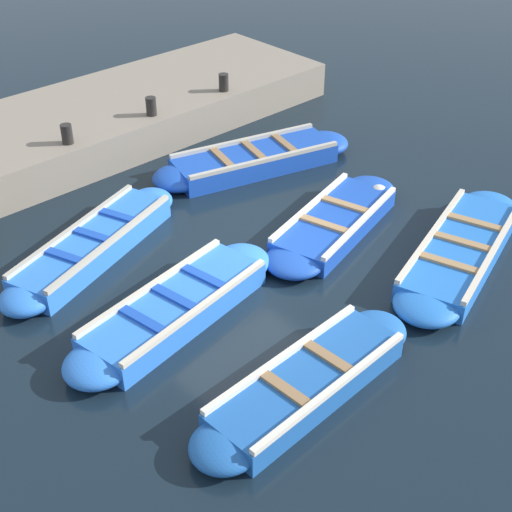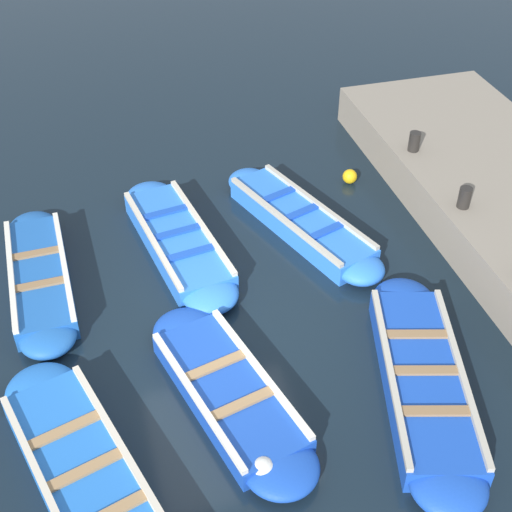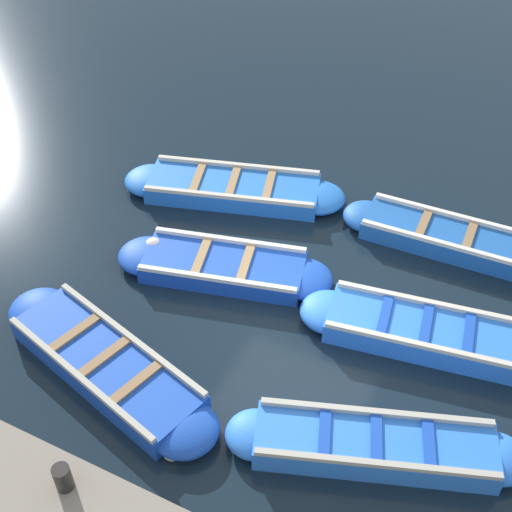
{
  "view_description": "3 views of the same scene",
  "coord_description": "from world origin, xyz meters",
  "px_view_note": "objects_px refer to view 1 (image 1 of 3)",
  "views": [
    {
      "loc": [
        6.53,
        -6.24,
        6.24
      ],
      "look_at": [
        0.38,
        -0.57,
        0.44
      ],
      "focal_mm": 50.0,
      "sensor_mm": 36.0,
      "label": 1
    },
    {
      "loc": [
        1.51,
        7.11,
        7.21
      ],
      "look_at": [
        -0.74,
        -0.9,
        0.46
      ],
      "focal_mm": 50.0,
      "sensor_mm": 36.0,
      "label": 2
    },
    {
      "loc": [
        -6.82,
        -2.76,
        7.92
      ],
      "look_at": [
        0.47,
        0.83,
        0.38
      ],
      "focal_mm": 50.0,
      "sensor_mm": 36.0,
      "label": 3
    }
  ],
  "objects_px": {
    "boat_end_of_row": "(254,160)",
    "bollard_mid_south": "(151,106)",
    "boat_near_quay": "(94,245)",
    "buoy_yellow_far": "(167,175)",
    "buoy_orange_near": "(378,194)",
    "boat_far_corner": "(307,383)",
    "bollard_mid_north": "(67,134)",
    "bollard_south": "(224,82)",
    "boat_alongside": "(176,308)",
    "boat_stern_in": "(335,223)",
    "boat_broadside": "(461,251)"
  },
  "relations": [
    {
      "from": "boat_end_of_row",
      "to": "bollard_mid_south",
      "type": "distance_m",
      "value": 2.23
    },
    {
      "from": "boat_near_quay",
      "to": "buoy_yellow_far",
      "type": "distance_m",
      "value": 2.52
    },
    {
      "from": "buoy_orange_near",
      "to": "buoy_yellow_far",
      "type": "xyz_separation_m",
      "value": [
        -3.08,
        -2.21,
        -0.04
      ]
    },
    {
      "from": "boat_far_corner",
      "to": "bollard_mid_north",
      "type": "bearing_deg",
      "value": 173.51
    },
    {
      "from": "bollard_south",
      "to": "buoy_yellow_far",
      "type": "bearing_deg",
      "value": -63.67
    },
    {
      "from": "buoy_yellow_far",
      "to": "boat_end_of_row",
      "type": "bearing_deg",
      "value": 63.9
    },
    {
      "from": "boat_alongside",
      "to": "bollard_mid_south",
      "type": "xyz_separation_m",
      "value": [
        -4.42,
        2.85,
        0.72
      ]
    },
    {
      "from": "boat_far_corner",
      "to": "bollard_mid_south",
      "type": "distance_m",
      "value": 7.11
    },
    {
      "from": "buoy_yellow_far",
      "to": "boat_far_corner",
      "type": "bearing_deg",
      "value": -19.96
    },
    {
      "from": "boat_stern_in",
      "to": "buoy_yellow_far",
      "type": "relative_size",
      "value": 14.88
    },
    {
      "from": "boat_end_of_row",
      "to": "buoy_yellow_far",
      "type": "bearing_deg",
      "value": -116.1
    },
    {
      "from": "boat_near_quay",
      "to": "bollard_south",
      "type": "relative_size",
      "value": 10.83
    },
    {
      "from": "boat_broadside",
      "to": "bollard_south",
      "type": "xyz_separation_m",
      "value": [
        -6.23,
        0.63,
        0.74
      ]
    },
    {
      "from": "boat_stern_in",
      "to": "buoy_orange_near",
      "type": "relative_size",
      "value": 11.06
    },
    {
      "from": "boat_alongside",
      "to": "buoy_orange_near",
      "type": "xyz_separation_m",
      "value": [
        -0.14,
        4.47,
        -0.01
      ]
    },
    {
      "from": "bollard_south",
      "to": "bollard_mid_south",
      "type": "bearing_deg",
      "value": -90.0
    },
    {
      "from": "boat_far_corner",
      "to": "boat_broadside",
      "type": "bearing_deg",
      "value": 95.65
    },
    {
      "from": "bollard_south",
      "to": "boat_far_corner",
      "type": "bearing_deg",
      "value": -33.48
    },
    {
      "from": "buoy_orange_near",
      "to": "boat_stern_in",
      "type": "bearing_deg",
      "value": -85.14
    },
    {
      "from": "boat_alongside",
      "to": "buoy_yellow_far",
      "type": "distance_m",
      "value": 3.94
    },
    {
      "from": "boat_near_quay",
      "to": "buoy_yellow_far",
      "type": "bearing_deg",
      "value": 117.24
    },
    {
      "from": "boat_end_of_row",
      "to": "bollard_mid_south",
      "type": "bearing_deg",
      "value": -154.95
    },
    {
      "from": "boat_near_quay",
      "to": "buoy_orange_near",
      "type": "height_order",
      "value": "boat_near_quay"
    },
    {
      "from": "buoy_yellow_far",
      "to": "bollard_mid_north",
      "type": "bearing_deg",
      "value": -134.33
    },
    {
      "from": "buoy_yellow_far",
      "to": "buoy_orange_near",
      "type": "bearing_deg",
      "value": 35.61
    },
    {
      "from": "bollard_mid_south",
      "to": "buoy_orange_near",
      "type": "relative_size",
      "value": 1.08
    },
    {
      "from": "bollard_mid_south",
      "to": "buoy_orange_near",
      "type": "bearing_deg",
      "value": 20.75
    },
    {
      "from": "boat_far_corner",
      "to": "buoy_yellow_far",
      "type": "xyz_separation_m",
      "value": [
        -5.41,
        1.97,
        -0.04
      ]
    },
    {
      "from": "bollard_mid_north",
      "to": "boat_alongside",
      "type": "bearing_deg",
      "value": -13.31
    },
    {
      "from": "boat_stern_in",
      "to": "buoy_orange_near",
      "type": "height_order",
      "value": "boat_stern_in"
    },
    {
      "from": "boat_broadside",
      "to": "bollard_mid_north",
      "type": "height_order",
      "value": "bollard_mid_north"
    },
    {
      "from": "bollard_mid_south",
      "to": "boat_alongside",
      "type": "bearing_deg",
      "value": -32.85
    },
    {
      "from": "boat_stern_in",
      "to": "bollard_mid_north",
      "type": "distance_m",
      "value": 4.95
    },
    {
      "from": "bollard_mid_north",
      "to": "buoy_orange_near",
      "type": "height_order",
      "value": "bollard_mid_north"
    },
    {
      "from": "boat_alongside",
      "to": "bollard_mid_south",
      "type": "bearing_deg",
      "value": 147.15
    },
    {
      "from": "boat_end_of_row",
      "to": "buoy_yellow_far",
      "type": "xyz_separation_m",
      "value": [
        -0.73,
        -1.49,
        -0.06
      ]
    },
    {
      "from": "boat_end_of_row",
      "to": "buoy_orange_near",
      "type": "xyz_separation_m",
      "value": [
        2.36,
        0.72,
        -0.02
      ]
    },
    {
      "from": "boat_alongside",
      "to": "buoy_yellow_far",
      "type": "xyz_separation_m",
      "value": [
        -3.23,
        2.26,
        -0.06
      ]
    },
    {
      "from": "buoy_orange_near",
      "to": "boat_broadside",
      "type": "bearing_deg",
      "value": -12.58
    },
    {
      "from": "boat_broadside",
      "to": "buoy_orange_near",
      "type": "height_order",
      "value": "boat_broadside"
    },
    {
      "from": "boat_stern_in",
      "to": "bollard_mid_south",
      "type": "xyz_separation_m",
      "value": [
        -4.38,
        -0.39,
        0.75
      ]
    },
    {
      "from": "boat_end_of_row",
      "to": "boat_far_corner",
      "type": "height_order",
      "value": "boat_end_of_row"
    },
    {
      "from": "boat_broadside",
      "to": "boat_end_of_row",
      "type": "bearing_deg",
      "value": -176.2
    },
    {
      "from": "boat_end_of_row",
      "to": "bollard_mid_north",
      "type": "relative_size",
      "value": 11.63
    },
    {
      "from": "bollard_mid_south",
      "to": "boat_near_quay",
      "type": "bearing_deg",
      "value": -50.42
    },
    {
      "from": "boat_end_of_row",
      "to": "buoy_yellow_far",
      "type": "height_order",
      "value": "boat_end_of_row"
    },
    {
      "from": "boat_end_of_row",
      "to": "boat_broadside",
      "type": "height_order",
      "value": "boat_end_of_row"
    },
    {
      "from": "boat_stern_in",
      "to": "buoy_yellow_far",
      "type": "height_order",
      "value": "boat_stern_in"
    },
    {
      "from": "boat_far_corner",
      "to": "bollard_south",
      "type": "distance_m",
      "value": 7.94
    },
    {
      "from": "boat_far_corner",
      "to": "buoy_orange_near",
      "type": "distance_m",
      "value": 4.78
    }
  ]
}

